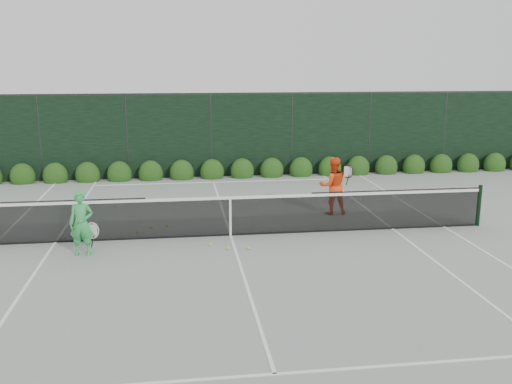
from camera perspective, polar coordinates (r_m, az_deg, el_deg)
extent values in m
plane|color=gray|center=(13.92, -2.56, -4.37)|extent=(80.00, 80.00, 0.00)
cylinder|color=black|center=(15.68, 21.40, -1.26)|extent=(0.10, 0.10, 1.07)
cube|color=black|center=(14.05, -19.92, -2.83)|extent=(4.40, 0.01, 1.02)
cube|color=black|center=(13.78, -2.58, -2.47)|extent=(4.00, 0.01, 0.96)
cube|color=black|center=(14.75, 13.90, -1.71)|extent=(4.40, 0.01, 1.02)
cube|color=white|center=(13.67, -2.60, -0.59)|extent=(12.80, 0.03, 0.07)
cube|color=black|center=(13.91, -2.56, -4.29)|extent=(12.80, 0.02, 0.04)
cube|color=white|center=(13.79, -2.58, -2.56)|extent=(0.05, 0.03, 0.91)
imported|color=green|center=(12.89, -17.06, -3.02)|extent=(0.56, 0.40, 1.43)
torus|color=beige|center=(13.01, -16.06, -3.72)|extent=(0.30, 0.06, 0.30)
cylinder|color=black|center=(13.08, -16.00, -4.73)|extent=(0.10, 0.03, 0.30)
imported|color=#FE4D15|center=(15.85, 7.70, 0.62)|extent=(0.78, 0.61, 1.59)
torus|color=black|center=(15.68, 9.18, 2.04)|extent=(0.27, 0.18, 0.30)
cylinder|color=black|center=(15.72, 9.14, 1.18)|extent=(0.10, 0.03, 0.30)
cube|color=white|center=(15.39, 18.26, -3.31)|extent=(0.06, 23.77, 0.01)
cube|color=white|center=(14.17, -19.43, -4.78)|extent=(0.06, 23.77, 0.01)
cube|color=white|center=(14.85, 13.49, -3.60)|extent=(0.06, 23.77, 0.01)
cube|color=white|center=(25.49, -5.06, 3.48)|extent=(11.03, 0.06, 0.01)
cube|color=white|center=(20.10, -4.26, 0.99)|extent=(8.23, 0.06, 0.01)
cube|color=white|center=(8.06, 1.89, -17.74)|extent=(8.23, 0.06, 0.01)
cube|color=white|center=(13.91, -2.56, -4.35)|extent=(0.06, 12.80, 0.01)
cube|color=black|center=(20.94, -4.53, 5.60)|extent=(32.00, 0.06, 3.00)
cube|color=#262826|center=(20.81, -4.60, 9.79)|extent=(32.00, 0.06, 0.06)
cylinder|color=#262826|center=(21.45, -20.80, 4.98)|extent=(0.08, 0.08, 3.00)
cylinder|color=#262826|center=(20.98, -12.77, 5.34)|extent=(0.08, 0.08, 3.00)
cylinder|color=#262826|center=(20.94, -4.53, 5.60)|extent=(0.08, 0.08, 3.00)
cylinder|color=#262826|center=(21.32, 3.59, 5.75)|extent=(0.08, 0.08, 3.00)
cylinder|color=#262826|center=(22.11, 11.27, 5.78)|extent=(0.08, 0.08, 3.00)
cylinder|color=#262826|center=(23.26, 18.31, 5.72)|extent=(0.08, 0.08, 3.00)
ellipsoid|color=#14380F|center=(21.45, -22.30, 1.43)|extent=(0.86, 0.65, 0.94)
ellipsoid|color=#14380F|center=(21.20, -19.42, 1.54)|extent=(0.86, 0.65, 0.94)
ellipsoid|color=#14380F|center=(21.00, -16.48, 1.64)|extent=(0.86, 0.65, 0.94)
ellipsoid|color=#14380F|center=(20.86, -13.49, 1.74)|extent=(0.86, 0.65, 0.94)
ellipsoid|color=#14380F|center=(20.78, -10.47, 1.84)|extent=(0.86, 0.65, 0.94)
ellipsoid|color=#14380F|center=(20.76, -7.44, 1.94)|extent=(0.86, 0.65, 0.94)
ellipsoid|color=#14380F|center=(20.79, -4.41, 2.02)|extent=(0.86, 0.65, 0.94)
ellipsoid|color=#14380F|center=(20.88, -1.39, 2.11)|extent=(0.86, 0.65, 0.94)
ellipsoid|color=#14380F|center=(21.03, 1.59, 2.18)|extent=(0.86, 0.65, 0.94)
ellipsoid|color=#14380F|center=(21.24, 4.52, 2.25)|extent=(0.86, 0.65, 0.94)
ellipsoid|color=#14380F|center=(21.50, 7.39, 2.31)|extent=(0.86, 0.65, 0.94)
ellipsoid|color=#14380F|center=(21.81, 10.18, 2.37)|extent=(0.86, 0.65, 0.94)
ellipsoid|color=#14380F|center=(22.17, 12.89, 2.41)|extent=(0.86, 0.65, 0.94)
ellipsoid|color=#14380F|center=(22.58, 15.50, 2.45)|extent=(0.86, 0.65, 0.94)
ellipsoid|color=#14380F|center=(23.04, 18.02, 2.49)|extent=(0.86, 0.65, 0.94)
ellipsoid|color=#14380F|center=(23.54, 20.44, 2.52)|extent=(0.86, 0.65, 0.94)
ellipsoid|color=#14380F|center=(24.08, 22.75, 2.54)|extent=(0.86, 0.65, 0.94)
sphere|color=#B1E532|center=(14.71, -10.50, -3.49)|extent=(0.07, 0.07, 0.07)
sphere|color=#B1E532|center=(12.87, -0.73, -5.64)|extent=(0.07, 0.07, 0.07)
sphere|color=#B1E532|center=(12.88, -2.81, -5.64)|extent=(0.07, 0.07, 0.07)
sphere|color=#B1E532|center=(14.80, -8.88, -3.33)|extent=(0.07, 0.07, 0.07)
sphere|color=#B1E532|center=(14.37, -11.76, -3.93)|extent=(0.07, 0.07, 0.07)
sphere|color=#B1E532|center=(13.17, -4.57, -5.25)|extent=(0.07, 0.07, 0.07)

